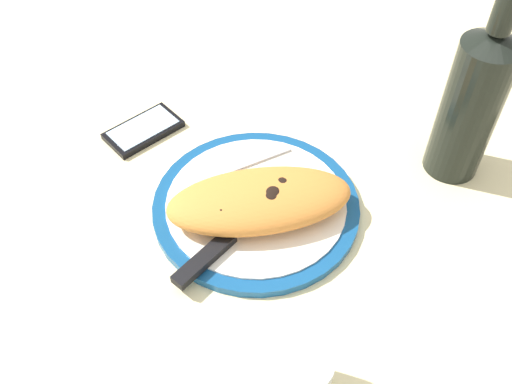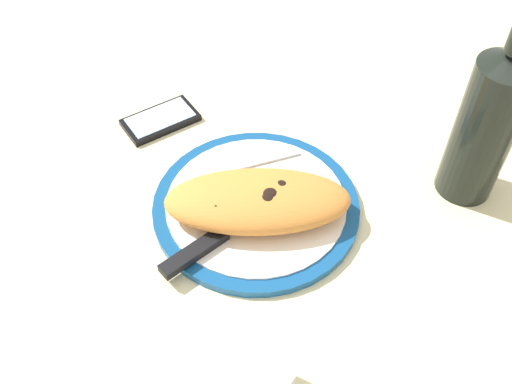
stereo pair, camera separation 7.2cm
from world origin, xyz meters
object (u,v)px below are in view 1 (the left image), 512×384
Objects in this scene: fork at (231,170)px; water_glass at (295,378)px; wine_bottle at (472,102)px; plate at (256,206)px; smartphone at (143,130)px; calzone at (263,200)px; knife at (220,245)px.

water_glass is (0.44, 32.43, 2.04)cm from fork.
plate is at bearing 2.02° from wine_bottle.
fork is 17.06cm from smartphone.
smartphone is 1.51× the size of water_glass.
fork reaches higher than smartphone.
water_glass is at bearing 82.90° from calzone.
calzone is 8.36cm from knife.
smartphone is (13.12, -19.38, -0.19)cm from plate.
calzone is 2.93× the size of water_glass.
calzone is 25.53cm from smartphone.
water_glass is 42.89cm from wine_bottle.
knife is (4.28, 12.78, 0.30)cm from fork.
plate is 26.28cm from water_glass.
calzone is 9.05cm from fork.
knife is at bearing 11.54° from wine_bottle.
knife is at bearing 32.72° from calzone.
plate reaches higher than smartphone.
knife reaches higher than fork.
knife is 26.63cm from smartphone.
knife is 0.63× the size of wine_bottle.
fork is (2.55, -8.39, -2.26)cm from calzone.
plate is 1.77× the size of fork.
fork is (2.07, -6.45, 1.01)cm from plate.
plate is at bearing 107.77° from fork.
smartphone is at bearing -23.15° from wine_bottle.
wine_bottle is (-29.27, -2.98, 8.04)cm from calzone.
calzone is 1.94× the size of smartphone.
knife is 2.21× the size of water_glass.
wine_bottle is (-31.82, 5.40, 10.30)cm from fork.
wine_bottle is at bearing -177.98° from plate.
calzone reaches higher than smartphone.
fork is at bearing 130.51° from smartphone.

